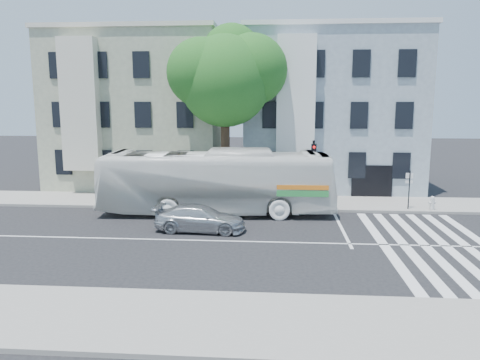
# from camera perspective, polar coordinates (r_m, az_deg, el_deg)

# --- Properties ---
(ground) EXTENTS (120.00, 120.00, 0.00)m
(ground) POSITION_cam_1_polar(r_m,az_deg,el_deg) (21.67, -4.18, -7.38)
(ground) COLOR black
(ground) RESTS_ON ground
(sidewalk_far) EXTENTS (80.00, 4.00, 0.15)m
(sidewalk_far) POSITION_cam_1_polar(r_m,az_deg,el_deg) (29.33, -1.87, -2.65)
(sidewalk_far) COLOR gray
(sidewalk_far) RESTS_ON ground
(sidewalk_near) EXTENTS (80.00, 4.00, 0.15)m
(sidewalk_near) POSITION_cam_1_polar(r_m,az_deg,el_deg) (14.32, -9.11, -16.48)
(sidewalk_near) COLOR gray
(sidewalk_near) RESTS_ON ground
(building_left) EXTENTS (12.00, 10.00, 11.00)m
(building_left) POSITION_cam_1_polar(r_m,az_deg,el_deg) (36.90, -11.69, 8.20)
(building_left) COLOR gray
(building_left) RESTS_ON ground
(building_right) EXTENTS (12.00, 10.00, 11.00)m
(building_right) POSITION_cam_1_polar(r_m,az_deg,el_deg) (35.69, 10.70, 8.19)
(building_right) COLOR gray
(building_right) RESTS_ON ground
(street_tree) EXTENTS (7.30, 5.90, 11.10)m
(street_tree) POSITION_cam_1_polar(r_m,az_deg,el_deg) (29.40, -1.68, 12.59)
(street_tree) COLOR #2D2116
(street_tree) RESTS_ON ground
(bus) EXTENTS (3.69, 13.25, 3.65)m
(bus) POSITION_cam_1_polar(r_m,az_deg,el_deg) (26.28, -2.86, -0.22)
(bus) COLOR white
(bus) RESTS_ON ground
(sedan) EXTENTS (2.04, 4.53, 1.29)m
(sedan) POSITION_cam_1_polar(r_m,az_deg,el_deg) (23.08, -4.90, -4.66)
(sedan) COLOR silver
(sedan) RESTS_ON ground
(hedge) EXTENTS (8.52, 2.20, 0.70)m
(hedge) POSITION_cam_1_polar(r_m,az_deg,el_deg) (28.36, -6.10, -2.25)
(hedge) COLOR #226520
(hedge) RESTS_ON sidewalk_far
(traffic_signal) EXTENTS (0.43, 0.53, 4.12)m
(traffic_signal) POSITION_cam_1_polar(r_m,az_deg,el_deg) (26.76, 8.92, 1.66)
(traffic_signal) COLOR black
(traffic_signal) RESTS_ON ground
(fire_hydrant) EXTENTS (0.45, 0.26, 0.79)m
(fire_hydrant) POSITION_cam_1_polar(r_m,az_deg,el_deg) (28.99, 22.38, -2.57)
(fire_hydrant) COLOR silver
(fire_hydrant) RESTS_ON sidewalk_far
(far_sign_pole) EXTENTS (0.40, 0.17, 2.24)m
(far_sign_pole) POSITION_cam_1_polar(r_m,az_deg,el_deg) (28.53, 19.93, -0.49)
(far_sign_pole) COLOR black
(far_sign_pole) RESTS_ON sidewalk_far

